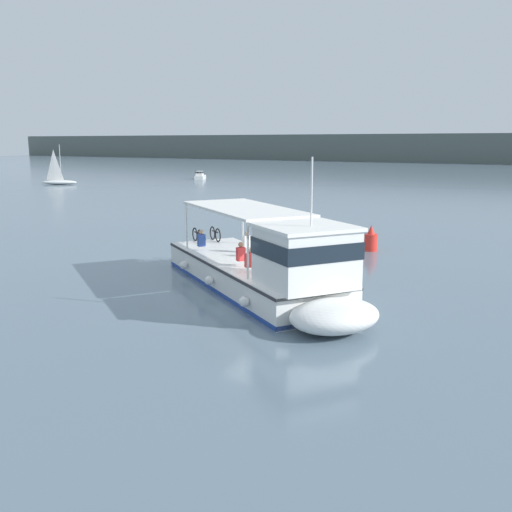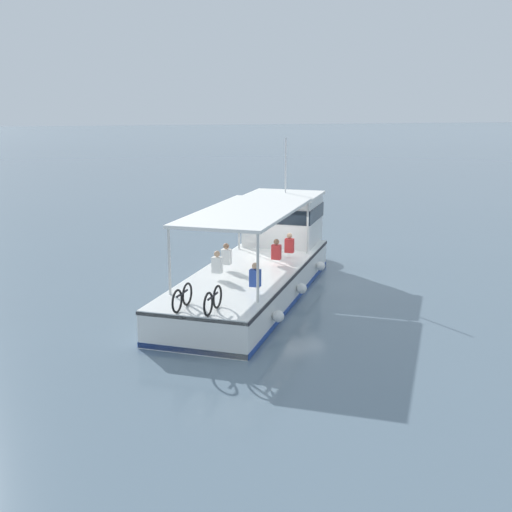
# 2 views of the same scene
# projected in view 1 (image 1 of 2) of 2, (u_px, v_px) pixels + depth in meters

# --- Properties ---
(ground_plane) EXTENTS (400.00, 400.00, 0.00)m
(ground_plane) POSITION_uv_depth(u_px,v_px,m) (265.00, 306.00, 20.37)
(ground_plane) COLOR slate
(ferry_main) EXTENTS (12.35, 9.51, 5.32)m
(ferry_main) POSITION_uv_depth(u_px,v_px,m) (267.00, 271.00, 21.35)
(ferry_main) COLOR white
(ferry_main) RESTS_ON ground
(sailboat_far_left) EXTENTS (4.86, 3.61, 5.40)m
(sailboat_far_left) POSITION_uv_depth(u_px,v_px,m) (59.00, 180.00, 77.68)
(sailboat_far_left) COLOR white
(sailboat_far_left) RESTS_ON ground
(motorboat_off_stern) EXTENTS (2.87, 3.78, 1.26)m
(motorboat_off_stern) POSITION_uv_depth(u_px,v_px,m) (200.00, 176.00, 88.77)
(motorboat_off_stern) COLOR white
(motorboat_off_stern) RESTS_ON ground
(channel_buoy) EXTENTS (0.70, 0.70, 1.40)m
(channel_buoy) POSITION_uv_depth(u_px,v_px,m) (371.00, 240.00, 30.57)
(channel_buoy) COLOR red
(channel_buoy) RESTS_ON ground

